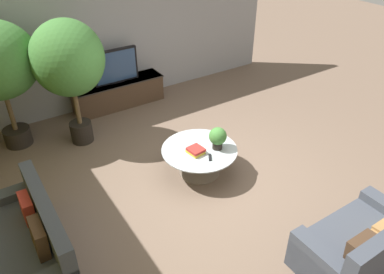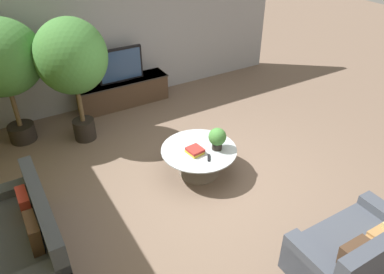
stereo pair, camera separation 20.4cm
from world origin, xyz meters
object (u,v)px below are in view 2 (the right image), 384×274
at_px(media_console, 123,92).
at_px(potted_plant_tabletop, 217,138).
at_px(television, 120,65).
at_px(potted_palm_corner, 72,59).
at_px(coffee_table, 199,156).
at_px(couch_by_wall, 23,240).
at_px(couch_near_entry, 357,252).
at_px(potted_palm_tall, 1,60).

relative_size(media_console, potted_plant_tabletop, 5.28).
bearing_deg(television, potted_palm_corner, -141.70).
bearing_deg(television, coffee_table, -87.14).
relative_size(television, couch_by_wall, 0.52).
distance_m(couch_by_wall, potted_palm_corner, 2.92).
distance_m(couch_near_entry, potted_plant_tabletop, 2.41).
xyz_separation_m(couch_by_wall, potted_palm_tall, (0.44, 2.75, 1.24)).
height_order(television, couch_by_wall, television).
distance_m(television, coffee_table, 2.83).
relative_size(media_console, couch_by_wall, 1.08).
height_order(couch_by_wall, couch_near_entry, same).
height_order(media_console, television, television).
distance_m(media_console, potted_palm_corner, 1.87).
bearing_deg(potted_palm_tall, potted_plant_tabletop, -45.98).
xyz_separation_m(coffee_table, couch_by_wall, (-2.66, -0.33, -0.03)).
bearing_deg(potted_palm_corner, couch_near_entry, -67.12).
relative_size(media_console, potted_palm_tall, 0.86).
bearing_deg(couch_by_wall, television, 140.94).
height_order(television, potted_palm_corner, potted_palm_corner).
bearing_deg(coffee_table, couch_by_wall, -172.92).
bearing_deg(television, media_console, 90.00).
xyz_separation_m(television, potted_palm_corner, (-1.10, -0.87, 0.64)).
height_order(television, coffee_table, television).
xyz_separation_m(couch_by_wall, potted_palm_corner, (1.42, 2.24, 1.23)).
relative_size(coffee_table, potted_plant_tabletop, 3.27).
bearing_deg(potted_plant_tabletop, potted_palm_tall, 134.02).
height_order(television, couch_near_entry, television).
distance_m(couch_by_wall, potted_palm_tall, 3.05).
xyz_separation_m(couch_near_entry, potted_palm_corner, (-1.85, 4.39, 1.22)).
bearing_deg(media_console, television, -90.00).
bearing_deg(potted_plant_tabletop, couch_near_entry, -81.16).
distance_m(television, potted_palm_tall, 2.21).
distance_m(television, couch_by_wall, 4.04).
height_order(media_console, couch_near_entry, couch_near_entry).
bearing_deg(media_console, couch_near_entry, -81.89).
relative_size(television, potted_palm_corner, 0.42).
bearing_deg(television, couch_by_wall, -129.06).
relative_size(television, potted_palm_tall, 0.42).
height_order(coffee_table, potted_plant_tabletop, potted_plant_tabletop).
height_order(media_console, potted_plant_tabletop, potted_plant_tabletop).
height_order(media_console, couch_by_wall, couch_by_wall).
xyz_separation_m(potted_palm_corner, potted_plant_tabletop, (1.49, -2.03, -0.86)).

